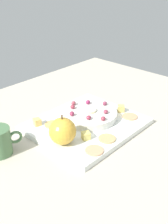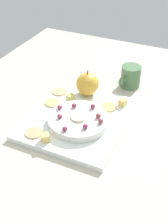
% 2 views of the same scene
% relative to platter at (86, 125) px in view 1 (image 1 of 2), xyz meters
% --- Properties ---
extents(table, '(1.25, 0.97, 0.03)m').
position_rel_platter_xyz_m(table, '(-0.02, -0.01, -0.02)').
color(table, '#BBB39F').
rests_on(table, ground).
extents(platter, '(0.34, 0.30, 0.02)m').
position_rel_platter_xyz_m(platter, '(0.00, 0.00, 0.00)').
color(platter, white).
rests_on(platter, table).
extents(serving_dish, '(0.18, 0.18, 0.02)m').
position_rel_platter_xyz_m(serving_dish, '(0.03, 0.01, 0.02)').
color(serving_dish, silver).
rests_on(serving_dish, platter).
extents(apple_whole, '(0.08, 0.08, 0.08)m').
position_rel_platter_xyz_m(apple_whole, '(-0.13, -0.03, 0.05)').
color(apple_whole, gold).
rests_on(apple_whole, platter).
extents(apple_stem, '(0.01, 0.00, 0.01)m').
position_rel_platter_xyz_m(apple_stem, '(-0.13, -0.03, 0.09)').
color(apple_stem, brown).
rests_on(apple_stem, apple_whole).
extents(cheese_cube_0, '(0.03, 0.03, 0.02)m').
position_rel_platter_xyz_m(cheese_cube_0, '(-0.07, -0.06, 0.02)').
color(cheese_cube_0, '#E1D26C').
rests_on(cheese_cube_0, platter).
extents(cheese_cube_1, '(0.03, 0.03, 0.02)m').
position_rel_platter_xyz_m(cheese_cube_1, '(0.14, -0.04, 0.02)').
color(cheese_cube_1, '#E8C568').
rests_on(cheese_cube_1, platter).
extents(cheese_cube_2, '(0.03, 0.03, 0.02)m').
position_rel_platter_xyz_m(cheese_cube_2, '(-0.12, 0.10, 0.02)').
color(cheese_cube_2, '#EFCA68').
rests_on(cheese_cube_2, platter).
extents(cracker_0, '(0.05, 0.05, 0.00)m').
position_rel_platter_xyz_m(cracker_0, '(-0.03, -0.11, 0.01)').
color(cracker_0, tan).
rests_on(cracker_0, platter).
extents(cracker_1, '(0.05, 0.05, 0.00)m').
position_rel_platter_xyz_m(cracker_1, '(-0.09, 0.07, 0.01)').
color(cracker_1, tan).
rests_on(cracker_1, platter).
extents(cracker_2, '(0.05, 0.05, 0.00)m').
position_rel_platter_xyz_m(cracker_2, '(0.13, -0.08, 0.01)').
color(cracker_2, tan).
rests_on(cracker_2, platter).
extents(cracker_3, '(0.05, 0.05, 0.00)m').
position_rel_platter_xyz_m(cracker_3, '(-0.10, -0.12, 0.01)').
color(cracker_3, tan).
rests_on(cracker_3, platter).
extents(grape_0, '(0.02, 0.01, 0.01)m').
position_rel_platter_xyz_m(grape_0, '(0.02, -0.06, 0.04)').
color(grape_0, '#983848').
rests_on(grape_0, serving_dish).
extents(grape_1, '(0.02, 0.01, 0.01)m').
position_rel_platter_xyz_m(grape_1, '(0.03, 0.08, 0.04)').
color(grape_1, '#943E4B').
rests_on(grape_1, serving_dish).
extents(grape_2, '(0.02, 0.01, 0.01)m').
position_rel_platter_xyz_m(grape_2, '(0.10, 0.01, 0.04)').
color(grape_2, '#84354E').
rests_on(grape_2, serving_dish).
extents(grape_3, '(0.02, 0.01, 0.01)m').
position_rel_platter_xyz_m(grape_3, '(0.06, -0.03, 0.04)').
color(grape_3, '#93394D').
rests_on(grape_3, serving_dish).
extents(grape_4, '(0.02, 0.01, 0.01)m').
position_rel_platter_xyz_m(grape_4, '(0.07, 0.05, 0.04)').
color(grape_4, '#952754').
rests_on(grape_4, serving_dish).
extents(grape_5, '(0.02, 0.01, 0.01)m').
position_rel_platter_xyz_m(grape_5, '(0.01, 0.07, 0.04)').
color(grape_5, '#933343').
rests_on(grape_5, serving_dish).
extents(grape_6, '(0.02, 0.01, 0.01)m').
position_rel_platter_xyz_m(grape_6, '(-0.01, -0.02, 0.04)').
color(grape_6, '#912E44').
rests_on(grape_6, serving_dish).
extents(grape_7, '(0.02, 0.01, 0.02)m').
position_rel_platter_xyz_m(grape_7, '(-0.03, 0.04, 0.04)').
color(grape_7, '#8D2F4D').
rests_on(grape_7, serving_dish).
extents(apple_slice_0, '(0.05, 0.05, 0.01)m').
position_rel_platter_xyz_m(apple_slice_0, '(0.03, 0.02, 0.03)').
color(apple_slice_0, beige).
rests_on(apple_slice_0, serving_dish).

